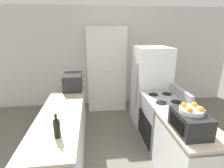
{
  "coord_description": "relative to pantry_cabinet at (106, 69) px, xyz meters",
  "views": [
    {
      "loc": [
        -0.36,
        -1.2,
        2.04
      ],
      "look_at": [
        0.0,
        1.91,
        1.05
      ],
      "focal_mm": 28.0,
      "sensor_mm": 36.0,
      "label": 1
    }
  ],
  "objects": [
    {
      "name": "fruit_bowl",
      "position": [
        0.73,
        -2.73,
        0.12
      ],
      "size": [
        0.27,
        0.27,
        0.1
      ],
      "color": "silver",
      "rests_on": "toaster_oven"
    },
    {
      "name": "wine_bottle",
      "position": [
        -0.77,
        -2.66,
        -0.05
      ],
      "size": [
        0.07,
        0.07,
        0.28
      ],
      "color": "black",
      "rests_on": "counter_left"
    },
    {
      "name": "refrigerator",
      "position": [
        0.88,
        -0.91,
        -0.2
      ],
      "size": [
        0.71,
        0.74,
        1.69
      ],
      "color": "white",
      "rests_on": "ground_plane"
    },
    {
      "name": "toaster_oven",
      "position": [
        0.73,
        -2.73,
        -0.03
      ],
      "size": [
        0.33,
        0.46,
        0.25
      ],
      "color": "black",
      "rests_on": "counter_right"
    },
    {
      "name": "pantry_cabinet",
      "position": [
        0.0,
        0.0,
        0.0
      ],
      "size": [
        0.96,
        0.55,
        2.1
      ],
      "color": "white",
      "rests_on": "ground_plane"
    },
    {
      "name": "counter_left",
      "position": [
        -0.84,
        -1.83,
        -0.62
      ],
      "size": [
        0.6,
        2.5,
        0.89
      ],
      "color": "silver",
      "rests_on": "ground_plane"
    },
    {
      "name": "counter_right",
      "position": [
        0.84,
        -2.6,
        -0.62
      ],
      "size": [
        0.6,
        0.97,
        0.89
      ],
      "color": "silver",
      "rests_on": "ground_plane"
    },
    {
      "name": "wall_back",
      "position": [
        -0.0,
        0.31,
        0.25
      ],
      "size": [
        7.0,
        0.06,
        2.6
      ],
      "color": "silver",
      "rests_on": "ground_plane"
    },
    {
      "name": "stove",
      "position": [
        0.86,
        -1.71,
        -0.6
      ],
      "size": [
        0.66,
        0.78,
        1.05
      ],
      "color": "#9E9EA3",
      "rests_on": "ground_plane"
    },
    {
      "name": "microwave",
      "position": [
        -0.74,
        -1.03,
        -0.0
      ],
      "size": [
        0.36,
        0.51,
        0.31
      ],
      "color": "black",
      "rests_on": "counter_left"
    }
  ]
}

